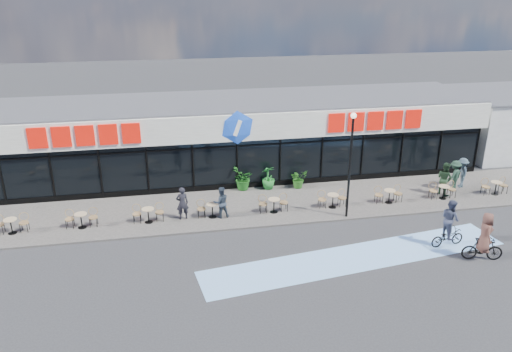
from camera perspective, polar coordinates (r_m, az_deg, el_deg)
The scene contains 24 objects.
ground at distance 22.73m, azimuth 0.54°, elevation -8.34°, with size 120.00×120.00×0.00m, color #28282B.
sidewalk at distance 26.65m, azimuth -1.32°, elevation -3.52°, with size 44.00×5.00×0.10m, color #5D5952.
bike_lane at distance 22.53m, azimuth 11.46°, elevation -9.10°, with size 14.00×2.20×0.01m, color #7DB0EC.
building at distance 30.86m, azimuth -3.00°, elevation 4.54°, with size 30.60×6.57×4.75m.
lamp_post at distance 24.68m, azimuth 10.75°, elevation 2.14°, with size 0.28×0.28×5.40m.
bistro_set_0 at distance 26.39m, azimuth -26.16°, elevation -4.92°, with size 1.54×0.62×0.90m.
bistro_set_1 at distance 25.67m, azimuth -19.33°, elevation -4.59°, with size 1.54×0.62×0.90m.
bistro_set_2 at distance 25.32m, azimuth -12.21°, elevation -4.17°, with size 1.54×0.62×0.90m.
bistro_set_3 at distance 25.38m, azimuth -5.03°, elevation -3.68°, with size 1.54×0.62×0.90m.
bistro_set_4 at distance 25.82m, azimuth 2.01°, elevation -3.14°, with size 1.54×0.62×0.90m.
bistro_set_5 at distance 26.65m, azimuth 8.71°, elevation -2.59°, with size 1.54×0.62×0.90m.
bistro_set_6 at distance 27.81m, azimuth 14.92°, elevation -2.04°, with size 1.54×0.62×0.90m.
bistro_set_7 at distance 29.27m, azimuth 20.57°, elevation -1.52°, with size 1.54×0.62×0.90m.
bistro_set_8 at distance 30.99m, azimuth 25.63°, elevation -1.04°, with size 1.54×0.62×0.90m.
potted_plant_left at distance 28.39m, azimuth -1.49°, elevation -0.31°, with size 1.22×1.06×1.36m, color #1B5819.
potted_plant_mid at distance 28.57m, azimuth 1.42°, elevation -0.17°, with size 0.76×0.76×1.35m, color #1D6826.
potted_plant_right at distance 28.86m, azimuth 4.89°, elevation -0.29°, with size 0.98×0.85×1.09m, color #26621C.
patron_left at distance 25.14m, azimuth -8.42°, elevation -3.09°, with size 0.62×0.41×1.71m, color black.
patron_right at distance 25.12m, azimuth -4.02°, elevation -3.01°, with size 0.79×0.62×1.63m, color #28323E.
pedestrian_a at distance 31.11m, azimuth 22.47°, elevation 0.37°, with size 1.13×0.65×1.75m, color #31414C.
pedestrian_b at distance 29.65m, azimuth 20.74°, elevation -0.26°, with size 0.91×0.71×1.87m, color #1A2F1C.
pedestrian_c at distance 30.51m, azimuth 21.73°, elevation 0.08°, with size 1.13×0.65×1.74m, color #1B3125.
cyclist_a at distance 23.58m, azimuth 24.60°, elevation -6.75°, with size 1.81×0.98×2.23m.
cyclist_b at distance 24.16m, azimuth 21.19°, elevation -5.40°, with size 1.71×0.97×2.28m.
Camera 1 is at (-3.83, -19.36, 11.27)m, focal length 35.00 mm.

